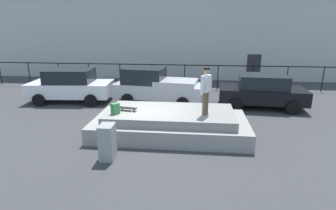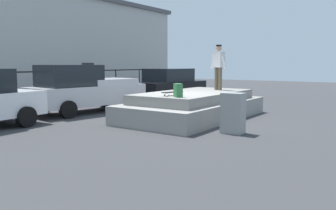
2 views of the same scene
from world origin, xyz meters
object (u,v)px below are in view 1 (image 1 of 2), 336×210
(skateboarder, at_px, (206,88))
(backpack, at_px, (115,109))
(car_white_sedan_near, at_px, (71,85))
(utility_box, at_px, (107,142))
(skateboard, at_px, (127,108))
(car_black_sedan_far, at_px, (262,91))
(car_silver_pickup_mid, at_px, (156,86))

(skateboarder, relative_size, backpack, 4.23)
(car_white_sedan_near, xyz_separation_m, utility_box, (4.16, -6.48, -0.34))
(skateboarder, distance_m, skateboard, 3.09)
(car_black_sedan_far, bearing_deg, backpack, -143.42)
(skateboarder, height_order, car_silver_pickup_mid, skateboarder)
(car_silver_pickup_mid, xyz_separation_m, car_black_sedan_far, (5.48, -0.28, -0.08))
(car_white_sedan_near, bearing_deg, utility_box, -57.28)
(skateboard, distance_m, car_silver_pickup_mid, 4.55)
(car_silver_pickup_mid, height_order, utility_box, car_silver_pickup_mid)
(backpack, height_order, car_white_sedan_near, car_white_sedan_near)
(skateboarder, relative_size, car_silver_pickup_mid, 0.34)
(utility_box, bearing_deg, skateboard, 85.17)
(backpack, distance_m, utility_box, 1.79)
(backpack, bearing_deg, utility_box, -136.07)
(backpack, xyz_separation_m, car_silver_pickup_mid, (0.79, 4.94, -0.20))
(skateboard, height_order, car_white_sedan_near, car_white_sedan_near)
(car_silver_pickup_mid, relative_size, car_black_sedan_far, 1.12)
(car_white_sedan_near, height_order, car_black_sedan_far, car_white_sedan_near)
(skateboard, bearing_deg, car_black_sedan_far, 35.46)
(car_white_sedan_near, bearing_deg, skateboarder, -31.84)
(skateboarder, distance_m, utility_box, 3.90)
(backpack, relative_size, car_silver_pickup_mid, 0.08)
(backpack, height_order, car_silver_pickup_mid, car_silver_pickup_mid)
(car_white_sedan_near, bearing_deg, car_black_sedan_far, -0.80)
(backpack, distance_m, car_white_sedan_near, 6.22)
(car_silver_pickup_mid, distance_m, car_black_sedan_far, 5.49)
(skateboarder, height_order, car_black_sedan_far, skateboarder)
(backpack, bearing_deg, car_silver_pickup_mid, 27.53)
(backpack, bearing_deg, skateboarder, -47.96)
(car_white_sedan_near, distance_m, utility_box, 7.71)
(skateboarder, xyz_separation_m, car_black_sedan_far, (3.00, 4.35, -1.07))
(car_white_sedan_near, distance_m, car_black_sedan_far, 10.22)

